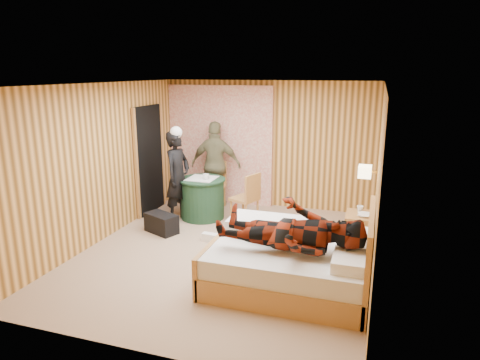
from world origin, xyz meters
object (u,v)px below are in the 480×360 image
(nightstand, at_px, (358,230))
(man_on_bed, at_px, (291,219))
(bed, at_px, (291,262))
(chair_near, at_px, (248,195))
(wall_lamp, at_px, (365,171))
(round_table, at_px, (202,198))
(man_at_table, at_px, (216,165))
(woman_standing, at_px, (178,176))
(duffel_bag, at_px, (161,223))
(chair_far, at_px, (215,181))

(nightstand, height_order, man_on_bed, man_on_bed)
(bed, height_order, chair_near, bed)
(wall_lamp, bearing_deg, chair_near, 156.67)
(round_table, height_order, man_at_table, man_at_table)
(round_table, bearing_deg, man_at_table, 90.00)
(chair_near, bearing_deg, wall_lamp, 88.22)
(chair_near, height_order, man_on_bed, man_on_bed)
(wall_lamp, relative_size, man_at_table, 0.15)
(nightstand, bearing_deg, man_on_bed, -113.11)
(woman_standing, height_order, man_on_bed, man_on_bed)
(man_at_table, relative_size, man_on_bed, 0.97)
(chair_near, distance_m, duffel_bag, 1.59)
(chair_far, relative_size, man_at_table, 0.54)
(round_table, bearing_deg, bed, -44.34)
(bed, bearing_deg, chair_near, 120.72)
(woman_standing, xyz_separation_m, man_at_table, (0.37, 0.97, 0.04))
(nightstand, xyz_separation_m, chair_near, (-1.94, 0.51, 0.26))
(man_at_table, bearing_deg, round_table, 85.94)
(wall_lamp, relative_size, bed, 0.13)
(nightstand, height_order, woman_standing, woman_standing)
(chair_near, bearing_deg, man_at_table, -108.85)
(woman_standing, distance_m, man_on_bed, 3.19)
(nightstand, distance_m, man_on_bed, 1.98)
(round_table, height_order, chair_far, chair_far)
(round_table, bearing_deg, chair_near, -2.88)
(man_at_table, bearing_deg, chair_far, 73.65)
(chair_far, relative_size, chair_near, 1.00)
(wall_lamp, distance_m, bed, 1.71)
(bed, relative_size, woman_standing, 1.21)
(wall_lamp, xyz_separation_m, duffel_bag, (-3.25, -0.02, -1.14))
(woman_standing, bearing_deg, duffel_bag, -173.05)
(nightstand, relative_size, round_table, 0.66)
(man_at_table, bearing_deg, man_on_bed, 121.17)
(wall_lamp, xyz_separation_m, bed, (-0.80, -1.14, -0.99))
(round_table, xyz_separation_m, man_on_bed, (2.11, -2.26, 0.58))
(chair_near, distance_m, woman_standing, 1.31)
(bed, height_order, man_at_table, man_at_table)
(bed, bearing_deg, duffel_bag, 155.46)
(bed, xyz_separation_m, duffel_bag, (-2.46, 1.12, -0.15))
(chair_far, xyz_separation_m, woman_standing, (-0.36, -0.93, 0.29))
(man_at_table, bearing_deg, duffel_bag, 73.11)
(woman_standing, bearing_deg, bed, -118.57)
(nightstand, distance_m, woman_standing, 3.26)
(wall_lamp, bearing_deg, bed, -125.05)
(wall_lamp, height_order, man_at_table, man_at_table)
(duffel_bag, xyz_separation_m, woman_standing, (0.01, 0.67, 0.66))
(chair_far, bearing_deg, duffel_bag, -108.75)
(wall_lamp, relative_size, chair_near, 0.28)
(woman_standing, relative_size, man_at_table, 0.96)
(bed, bearing_deg, man_on_bed, -83.86)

